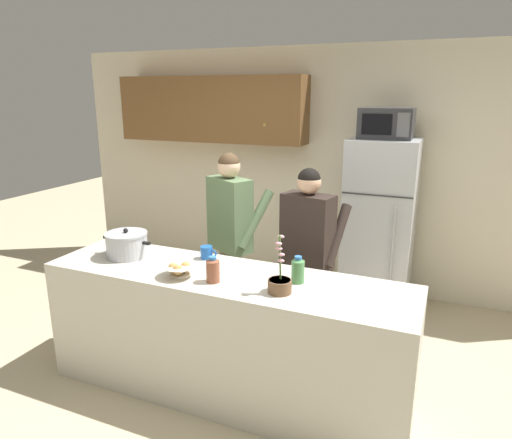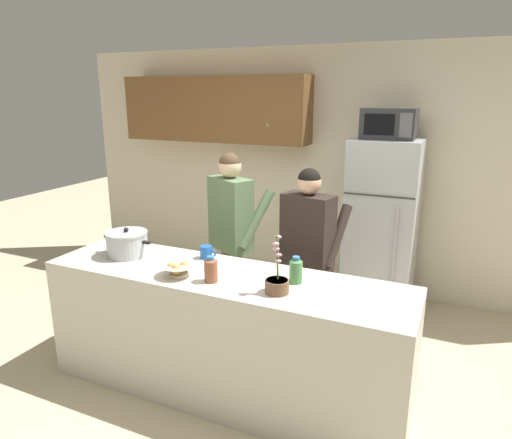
{
  "view_description": "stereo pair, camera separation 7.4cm",
  "coord_description": "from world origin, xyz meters",
  "px_view_note": "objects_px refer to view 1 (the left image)",
  "views": [
    {
      "loc": [
        1.36,
        -2.62,
        2.12
      ],
      "look_at": [
        0.0,
        0.55,
        1.17
      ],
      "focal_mm": 32.35,
      "sensor_mm": 36.0,
      "label": 1
    },
    {
      "loc": [
        1.42,
        -2.59,
        2.12
      ],
      "look_at": [
        0.0,
        0.55,
        1.17
      ],
      "focal_mm": 32.35,
      "sensor_mm": 36.0,
      "label": 2
    }
  ],
  "objects_px": {
    "person_by_sink": "(308,243)",
    "bottle_near_edge": "(298,270)",
    "microwave": "(387,123)",
    "bread_bowl": "(180,270)",
    "potted_orchid": "(280,283)",
    "bottle_mid_counter": "(213,270)",
    "refrigerator": "(379,226)",
    "person_near_pot": "(231,224)",
    "cooking_pot": "(127,244)",
    "coffee_mug": "(207,252)"
  },
  "relations": [
    {
      "from": "refrigerator",
      "to": "coffee_mug",
      "type": "height_order",
      "value": "refrigerator"
    },
    {
      "from": "person_near_pot",
      "to": "bottle_mid_counter",
      "type": "xyz_separation_m",
      "value": [
        0.34,
        -0.95,
        -0.02
      ]
    },
    {
      "from": "cooking_pot",
      "to": "coffee_mug",
      "type": "height_order",
      "value": "cooking_pot"
    },
    {
      "from": "microwave",
      "to": "person_by_sink",
      "type": "bearing_deg",
      "value": -109.2
    },
    {
      "from": "coffee_mug",
      "to": "potted_orchid",
      "type": "relative_size",
      "value": 0.35
    },
    {
      "from": "person_by_sink",
      "to": "potted_orchid",
      "type": "relative_size",
      "value": 4.17
    },
    {
      "from": "cooking_pot",
      "to": "person_by_sink",
      "type": "bearing_deg",
      "value": 29.2
    },
    {
      "from": "person_by_sink",
      "to": "bottle_mid_counter",
      "type": "bearing_deg",
      "value": -114.03
    },
    {
      "from": "person_near_pot",
      "to": "cooking_pot",
      "type": "distance_m",
      "value": 0.92
    },
    {
      "from": "microwave",
      "to": "bottle_mid_counter",
      "type": "distance_m",
      "value": 2.28
    },
    {
      "from": "bread_bowl",
      "to": "bottle_near_edge",
      "type": "bearing_deg",
      "value": 16.26
    },
    {
      "from": "bottle_near_edge",
      "to": "bottle_mid_counter",
      "type": "relative_size",
      "value": 1.02
    },
    {
      "from": "microwave",
      "to": "person_by_sink",
      "type": "xyz_separation_m",
      "value": [
        -0.39,
        -1.11,
        -0.87
      ]
    },
    {
      "from": "refrigerator",
      "to": "microwave",
      "type": "distance_m",
      "value": 0.99
    },
    {
      "from": "refrigerator",
      "to": "bread_bowl",
      "type": "xyz_separation_m",
      "value": [
        -1.02,
        -2.0,
        0.12
      ]
    },
    {
      "from": "refrigerator",
      "to": "microwave",
      "type": "xyz_separation_m",
      "value": [
        0.0,
        -0.02,
        0.99
      ]
    },
    {
      "from": "microwave",
      "to": "coffee_mug",
      "type": "relative_size",
      "value": 3.66
    },
    {
      "from": "person_by_sink",
      "to": "bottle_near_edge",
      "type": "bearing_deg",
      "value": -78.61
    },
    {
      "from": "person_near_pot",
      "to": "cooking_pot",
      "type": "xyz_separation_m",
      "value": [
        -0.49,
        -0.77,
        -0.01
      ]
    },
    {
      "from": "person_near_pot",
      "to": "cooking_pot",
      "type": "bearing_deg",
      "value": -122.55
    },
    {
      "from": "potted_orchid",
      "to": "refrigerator",
      "type": "bearing_deg",
      "value": 81.07
    },
    {
      "from": "person_by_sink",
      "to": "potted_orchid",
      "type": "height_order",
      "value": "person_by_sink"
    },
    {
      "from": "refrigerator",
      "to": "person_near_pot",
      "type": "xyz_separation_m",
      "value": [
        -1.11,
        -1.04,
        0.17
      ]
    },
    {
      "from": "person_by_sink",
      "to": "bottle_mid_counter",
      "type": "relative_size",
      "value": 8.93
    },
    {
      "from": "refrigerator",
      "to": "microwave",
      "type": "bearing_deg",
      "value": -89.93
    },
    {
      "from": "refrigerator",
      "to": "cooking_pot",
      "type": "bearing_deg",
      "value": -131.46
    },
    {
      "from": "person_by_sink",
      "to": "bottle_near_edge",
      "type": "relative_size",
      "value": 8.73
    },
    {
      "from": "bottle_near_edge",
      "to": "bread_bowl",
      "type": "bearing_deg",
      "value": -163.74
    },
    {
      "from": "person_near_pot",
      "to": "bread_bowl",
      "type": "height_order",
      "value": "person_near_pot"
    },
    {
      "from": "coffee_mug",
      "to": "bottle_mid_counter",
      "type": "xyz_separation_m",
      "value": [
        0.25,
        -0.37,
        0.04
      ]
    },
    {
      "from": "refrigerator",
      "to": "cooking_pot",
      "type": "distance_m",
      "value": 2.43
    },
    {
      "from": "cooking_pot",
      "to": "bottle_near_edge",
      "type": "xyz_separation_m",
      "value": [
        1.35,
        0.03,
        -0.01
      ]
    },
    {
      "from": "refrigerator",
      "to": "bread_bowl",
      "type": "relative_size",
      "value": 7.05
    },
    {
      "from": "refrigerator",
      "to": "person_by_sink",
      "type": "bearing_deg",
      "value": -108.85
    },
    {
      "from": "microwave",
      "to": "coffee_mug",
      "type": "bearing_deg",
      "value": -122.57
    },
    {
      "from": "refrigerator",
      "to": "coffee_mug",
      "type": "xyz_separation_m",
      "value": [
        -1.02,
        -1.62,
        0.11
      ]
    },
    {
      "from": "bread_bowl",
      "to": "bottle_near_edge",
      "type": "distance_m",
      "value": 0.79
    },
    {
      "from": "refrigerator",
      "to": "person_near_pot",
      "type": "relative_size",
      "value": 1.04
    },
    {
      "from": "person_by_sink",
      "to": "coffee_mug",
      "type": "relative_size",
      "value": 12.01
    },
    {
      "from": "coffee_mug",
      "to": "person_near_pot",
      "type": "bearing_deg",
      "value": 98.55
    },
    {
      "from": "person_near_pot",
      "to": "coffee_mug",
      "type": "height_order",
      "value": "person_near_pot"
    },
    {
      "from": "person_by_sink",
      "to": "bottle_mid_counter",
      "type": "height_order",
      "value": "person_by_sink"
    },
    {
      "from": "refrigerator",
      "to": "bottle_mid_counter",
      "type": "relative_size",
      "value": 9.69
    },
    {
      "from": "potted_orchid",
      "to": "bread_bowl",
      "type": "bearing_deg",
      "value": -177.89
    },
    {
      "from": "bread_bowl",
      "to": "potted_orchid",
      "type": "bearing_deg",
      "value": 2.11
    },
    {
      "from": "bread_bowl",
      "to": "bottle_mid_counter",
      "type": "bearing_deg",
      "value": 2.41
    },
    {
      "from": "person_by_sink",
      "to": "bottle_mid_counter",
      "type": "xyz_separation_m",
      "value": [
        -0.38,
        -0.86,
        0.03
      ]
    },
    {
      "from": "bread_bowl",
      "to": "bottle_mid_counter",
      "type": "xyz_separation_m",
      "value": [
        0.25,
        0.01,
        0.04
      ]
    },
    {
      "from": "coffee_mug",
      "to": "bread_bowl",
      "type": "height_order",
      "value": "bread_bowl"
    },
    {
      "from": "person_near_pot",
      "to": "bread_bowl",
      "type": "bearing_deg",
      "value": -84.63
    }
  ]
}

